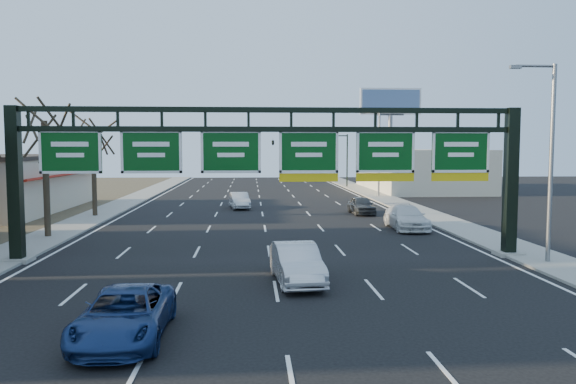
{
  "coord_description": "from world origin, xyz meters",
  "views": [
    {
      "loc": [
        -0.91,
        -18.42,
        5.32
      ],
      "look_at": [
        0.84,
        7.91,
        3.2
      ],
      "focal_mm": 35.0,
      "sensor_mm": 36.0,
      "label": 1
    }
  ],
  "objects": [
    {
      "name": "ground",
      "position": [
        0.0,
        0.0,
        0.0
      ],
      "size": [
        160.0,
        160.0,
        0.0
      ],
      "primitive_type": "plane",
      "color": "black",
      "rests_on": "ground"
    },
    {
      "name": "sidewalk_left",
      "position": [
        -12.8,
        20.0,
        0.06
      ],
      "size": [
        3.0,
        120.0,
        0.12
      ],
      "primitive_type": "cube",
      "color": "gray",
      "rests_on": "ground"
    },
    {
      "name": "sidewalk_right",
      "position": [
        12.8,
        20.0,
        0.06
      ],
      "size": [
        3.0,
        120.0,
        0.12
      ],
      "primitive_type": "cube",
      "color": "gray",
      "rests_on": "ground"
    },
    {
      "name": "lane_markings",
      "position": [
        0.0,
        20.0,
        0.01
      ],
      "size": [
        21.6,
        120.0,
        0.01
      ],
      "primitive_type": "cube",
      "color": "white",
      "rests_on": "ground"
    },
    {
      "name": "sign_gantry",
      "position": [
        0.16,
        8.0,
        4.63
      ],
      "size": [
        24.6,
        1.2,
        7.2
      ],
      "color": "black",
      "rests_on": "ground"
    },
    {
      "name": "cream_strip",
      "position": [
        -21.48,
        29.0,
        2.36
      ],
      "size": [
        10.9,
        18.4,
        4.7
      ],
      "color": "beige",
      "rests_on": "ground"
    },
    {
      "name": "building_right_distant",
      "position": [
        20.0,
        50.0,
        2.5
      ],
      "size": [
        12.0,
        20.0,
        5.0
      ],
      "primitive_type": "cube",
      "color": "beige",
      "rests_on": "ground"
    },
    {
      "name": "tree_mid",
      "position": [
        -12.8,
        15.0,
        7.85
      ],
      "size": [
        3.6,
        3.6,
        9.24
      ],
      "color": "#2F241A",
      "rests_on": "sidewalk_left"
    },
    {
      "name": "tree_far",
      "position": [
        -12.8,
        25.0,
        7.48
      ],
      "size": [
        3.6,
        3.6,
        8.86
      ],
      "color": "#2F241A",
      "rests_on": "sidewalk_left"
    },
    {
      "name": "streetlight_near",
      "position": [
        12.47,
        6.0,
        5.08
      ],
      "size": [
        2.15,
        0.22,
        9.0
      ],
      "color": "slate",
      "rests_on": "sidewalk_right"
    },
    {
      "name": "streetlight_far",
      "position": [
        12.47,
        40.0,
        5.08
      ],
      "size": [
        2.15,
        0.22,
        9.0
      ],
      "color": "slate",
      "rests_on": "sidewalk_right"
    },
    {
      "name": "billboard_right",
      "position": [
        15.0,
        44.98,
        9.06
      ],
      "size": [
        7.0,
        0.5,
        12.0
      ],
      "color": "slate",
      "rests_on": "ground"
    },
    {
      "name": "traffic_signal_mast",
      "position": [
        5.69,
        55.0,
        5.5
      ],
      "size": [
        10.16,
        0.54,
        7.0
      ],
      "color": "black",
      "rests_on": "ground"
    },
    {
      "name": "car_blue_suv",
      "position": [
        -4.42,
        -2.95,
        0.69
      ],
      "size": [
        2.31,
        4.99,
        1.39
      ],
      "primitive_type": "imported",
      "rotation": [
        0.0,
        0.0,
        0.0
      ],
      "color": "navy",
      "rests_on": "ground"
    },
    {
      "name": "car_silver_sedan",
      "position": [
        0.87,
        3.22,
        0.76
      ],
      "size": [
        2.04,
        4.77,
        1.53
      ],
      "primitive_type": "imported",
      "rotation": [
        0.0,
        0.0,
        0.09
      ],
      "color": "silver",
      "rests_on": "ground"
    },
    {
      "name": "car_white_wagon",
      "position": [
        9.16,
        17.16,
        0.76
      ],
      "size": [
        2.18,
        5.27,
        1.52
      ],
      "primitive_type": "imported",
      "rotation": [
        0.0,
        0.0,
        -0.01
      ],
      "color": "silver",
      "rests_on": "ground"
    },
    {
      "name": "car_grey_far",
      "position": [
        7.87,
        25.53,
        0.7
      ],
      "size": [
        1.85,
        4.2,
        1.41
      ],
      "primitive_type": "imported",
      "rotation": [
        0.0,
        0.0,
        0.05
      ],
      "color": "#383B3D",
      "rests_on": "ground"
    },
    {
      "name": "car_silver_distant",
      "position": [
        -1.9,
        30.16,
        0.69
      ],
      "size": [
        2.03,
        4.35,
        1.38
      ],
      "primitive_type": "imported",
      "rotation": [
        0.0,
        0.0,
        0.14
      ],
      "color": "silver",
      "rests_on": "ground"
    }
  ]
}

